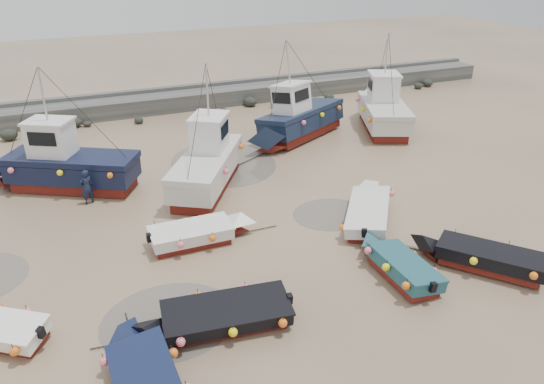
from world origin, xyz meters
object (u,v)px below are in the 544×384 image
(dinghy_4, at_px, (215,314))
(dinghy_5, at_px, (199,231))
(cabin_boat_0, at_px, (60,164))
(person, at_px, (89,203))
(cabin_boat_2, at_px, (298,119))
(cabin_boat_1, at_px, (209,160))
(dinghy_6, at_px, (481,255))
(dinghy_2, at_px, (397,262))
(cabin_boat_3, at_px, (382,108))
(dinghy_1, at_px, (147,376))
(dinghy_3, at_px, (370,208))

(dinghy_4, relative_size, dinghy_5, 1.15)
(cabin_boat_0, height_order, person, cabin_boat_0)
(cabin_boat_2, bearing_deg, person, 79.56)
(dinghy_5, height_order, cabin_boat_1, cabin_boat_1)
(dinghy_6, distance_m, cabin_boat_0, 20.22)
(dinghy_2, height_order, cabin_boat_3, cabin_boat_3)
(dinghy_1, relative_size, cabin_boat_0, 0.69)
(cabin_boat_0, bearing_deg, person, -127.04)
(dinghy_2, xyz_separation_m, person, (-10.14, 11.00, -0.56))
(dinghy_2, bearing_deg, dinghy_1, -167.03)
(dinghy_1, height_order, dinghy_4, same)
(dinghy_5, bearing_deg, cabin_boat_2, 137.15)
(cabin_boat_0, distance_m, person, 2.86)
(dinghy_4, xyz_separation_m, cabin_boat_2, (10.46, 15.51, 0.82))
(dinghy_5, xyz_separation_m, cabin_boat_2, (9.42, 10.02, 0.81))
(cabin_boat_2, bearing_deg, dinghy_3, 143.13)
(cabin_boat_0, xyz_separation_m, cabin_boat_3, (20.63, 1.98, 0.01))
(dinghy_6, xyz_separation_m, cabin_boat_0, (-14.44, 14.13, 0.82))
(cabin_boat_0, bearing_deg, dinghy_2, -110.04)
(dinghy_2, height_order, dinghy_6, same)
(dinghy_1, bearing_deg, dinghy_4, 34.81)
(dinghy_1, distance_m, cabin_boat_1, 14.21)
(person, bearing_deg, dinghy_4, 84.96)
(person, bearing_deg, cabin_boat_2, 178.47)
(cabin_boat_0, bearing_deg, cabin_boat_3, -54.42)
(dinghy_5, bearing_deg, dinghy_1, -26.02)
(dinghy_3, distance_m, cabin_boat_1, 8.67)
(dinghy_3, relative_size, person, 3.40)
(dinghy_1, xyz_separation_m, cabin_boat_0, (-1.25, 15.40, 0.81))
(dinghy_3, bearing_deg, dinghy_1, -114.45)
(dinghy_1, xyz_separation_m, cabin_boat_1, (5.85, 12.93, 0.81))
(dinghy_3, distance_m, dinghy_5, 7.82)
(dinghy_5, bearing_deg, person, -145.24)
(dinghy_4, distance_m, cabin_boat_3, 22.86)
(cabin_boat_2, bearing_deg, cabin_boat_0, 69.55)
(dinghy_1, relative_size, dinghy_2, 1.12)
(dinghy_4, bearing_deg, dinghy_5, -3.44)
(dinghy_5, distance_m, cabin_boat_0, 9.45)
(dinghy_2, distance_m, dinghy_4, 7.27)
(dinghy_6, distance_m, cabin_boat_2, 16.12)
(dinghy_2, distance_m, cabin_boat_1, 11.60)
(cabin_boat_1, bearing_deg, cabin_boat_2, 64.00)
(dinghy_6, bearing_deg, dinghy_1, 146.81)
(dinghy_5, relative_size, cabin_boat_2, 0.63)
(dinghy_1, height_order, dinghy_6, same)
(dinghy_6, relative_size, cabin_boat_0, 0.61)
(cabin_boat_0, xyz_separation_m, cabin_boat_2, (14.31, 1.98, 0.00))
(dinghy_2, relative_size, cabin_boat_3, 0.60)
(dinghy_3, bearing_deg, cabin_boat_0, -179.11)
(dinghy_5, height_order, cabin_boat_0, cabin_boat_0)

